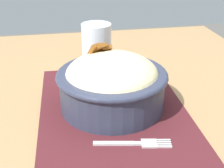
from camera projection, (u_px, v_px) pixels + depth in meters
The scene contains 5 objects.
table at pixel (111, 141), 0.66m from camera, with size 1.07×0.89×0.74m.
placemat at pixel (115, 118), 0.60m from camera, with size 0.47×0.29×0.00m, color #47191E.
bowl at pixel (112, 82), 0.62m from camera, with size 0.22×0.22×0.12m.
fork at pixel (136, 143), 0.53m from camera, with size 0.04×0.13×0.00m.
drinking_glass at pixel (97, 47), 0.83m from camera, with size 0.08×0.08×0.11m.
Camera 1 is at (0.53, -0.09, 1.07)m, focal length 50.97 mm.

